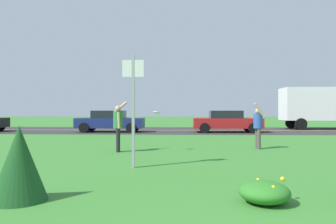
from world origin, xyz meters
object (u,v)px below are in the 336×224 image
car_navy_center_left (110,121)px  sign_post_near_path (133,100)px  frisbee_white (157,113)px  person_catcher_blue_shirt (258,125)px  car_red_center_right (227,121)px  box_truck_tan (324,106)px  person_thrower_green_shirt (118,124)px

car_navy_center_left → sign_post_near_path: bearing=-75.3°
frisbee_white → sign_post_near_path: bearing=-96.2°
car_navy_center_left → person_catcher_blue_shirt: bearing=-50.3°
car_red_center_right → person_catcher_blue_shirt: bearing=-90.5°
sign_post_near_path → car_red_center_right: sign_post_near_path is taller
person_catcher_blue_shirt → box_truck_tan: bearing=58.4°
sign_post_near_path → frisbee_white: (0.36, 3.34, -0.35)m
sign_post_near_path → person_thrower_green_shirt: (-1.01, 3.18, -0.76)m
person_thrower_green_shirt → car_navy_center_left: size_ratio=0.40×
person_thrower_green_shirt → sign_post_near_path: bearing=-72.4°
frisbee_white → car_red_center_right: frisbee_white is taller
sign_post_near_path → person_catcher_blue_shirt: sign_post_near_path is taller
person_thrower_green_shirt → person_catcher_blue_shirt: (5.20, 1.10, -0.06)m
person_thrower_green_shirt → person_catcher_blue_shirt: bearing=12.0°
sign_post_near_path → car_red_center_right: (4.28, 13.66, -1.02)m
car_navy_center_left → box_truck_tan: 16.39m
person_catcher_blue_shirt → car_red_center_right: (0.08, 9.37, -0.20)m
person_catcher_blue_shirt → box_truck_tan: (8.12, 13.19, 0.87)m
car_navy_center_left → car_red_center_right: same height
frisbee_white → box_truck_tan: 18.51m
sign_post_near_path → car_navy_center_left: bearing=104.7°
car_navy_center_left → box_truck_tan: size_ratio=0.67×
frisbee_white → car_navy_center_left: size_ratio=0.06×
person_thrower_green_shirt → car_red_center_right: person_thrower_green_shirt is taller
person_catcher_blue_shirt → car_navy_center_left: bearing=129.7°
person_thrower_green_shirt → car_navy_center_left: person_thrower_green_shirt is taller
sign_post_near_path → box_truck_tan: size_ratio=0.44×
person_catcher_blue_shirt → person_thrower_green_shirt: bearing=-168.0°
person_thrower_green_shirt → car_navy_center_left: (-2.58, 10.48, -0.26)m
person_thrower_green_shirt → frisbee_white: (1.37, 0.16, 0.41)m
car_red_center_right → car_navy_center_left: bearing=180.0°
person_thrower_green_shirt → car_navy_center_left: bearing=103.8°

